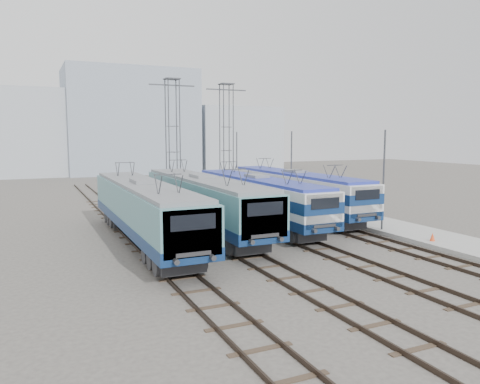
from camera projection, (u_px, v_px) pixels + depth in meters
name	position (u px, v px, depth m)	size (l,w,h in m)	color
ground	(286.00, 254.00, 26.33)	(160.00, 160.00, 0.00)	#514C47
platform	(346.00, 216.00, 37.74)	(4.00, 70.00, 0.30)	#9E9E99
locomotive_far_left	(144.00, 208.00, 28.11)	(2.93, 18.55, 3.49)	navy
locomotive_center_left	(203.00, 199.00, 31.77)	(2.93, 18.51, 3.48)	navy
locomotive_center_right	(258.00, 196.00, 34.32)	(2.76, 17.44, 3.28)	navy
locomotive_far_right	(296.00, 189.00, 37.94)	(2.82, 17.81, 3.35)	navy
catenary_tower_west	(173.00, 135.00, 45.39)	(4.50, 1.20, 12.00)	#3F4247
catenary_tower_east	(226.00, 135.00, 49.88)	(4.50, 1.20, 12.00)	#3F4247
mast_front	(383.00, 182.00, 31.26)	(0.12, 0.12, 7.00)	#3F4247
mast_mid	(291.00, 170.00, 42.10)	(0.12, 0.12, 7.00)	#3F4247
mast_rear	(237.00, 163.00, 52.93)	(0.12, 0.12, 7.00)	#3F4247
safety_cone	(432.00, 237.00, 28.15)	(0.31, 0.31, 0.51)	#EF4A1D
building_west	(19.00, 133.00, 75.69)	(18.00, 12.00, 14.00)	#A7AFB9
building_center	(130.00, 122.00, 82.88)	(22.00, 14.00, 18.00)	#909DAF
building_east	(233.00, 139.00, 91.49)	(16.00, 12.00, 12.00)	#A7AFB9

